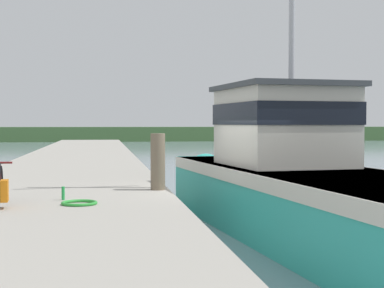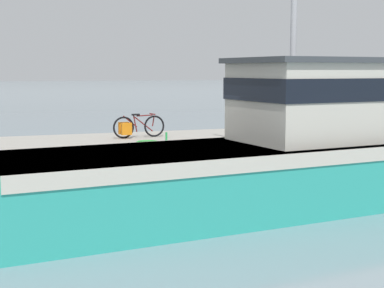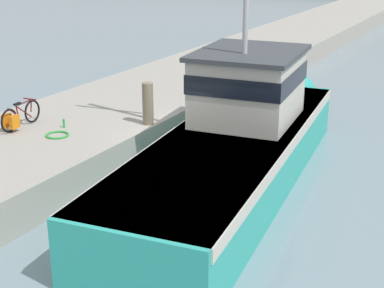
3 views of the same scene
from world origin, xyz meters
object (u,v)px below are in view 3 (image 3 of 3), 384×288
(fishing_boat_main, at_px, (238,138))
(mooring_post, at_px, (148,104))
(water_bottle_by_bike, at_px, (64,123))
(bicycle_touring, at_px, (18,117))

(fishing_boat_main, height_order, mooring_post, fishing_boat_main)
(water_bottle_by_bike, bearing_deg, mooring_post, 36.86)
(mooring_post, bearing_deg, bicycle_touring, -144.52)
(fishing_boat_main, relative_size, bicycle_touring, 8.05)
(fishing_boat_main, xyz_separation_m, bicycle_touring, (-6.08, -1.76, 0.15))
(bicycle_touring, xyz_separation_m, water_bottle_by_bike, (1.08, 0.70, -0.21))
(water_bottle_by_bike, bearing_deg, fishing_boat_main, 12.00)
(fishing_boat_main, bearing_deg, bicycle_touring, -170.51)
(bicycle_touring, height_order, mooring_post, mooring_post)
(fishing_boat_main, distance_m, bicycle_touring, 6.33)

